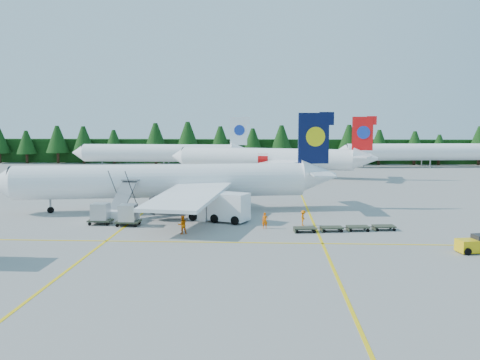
{
  "coord_description": "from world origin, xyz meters",
  "views": [
    {
      "loc": [
        0.95,
        -53.91,
        11.36
      ],
      "look_at": [
        -2.54,
        13.72,
        3.5
      ],
      "focal_mm": 40.0,
      "sensor_mm": 36.0,
      "label": 1
    }
  ],
  "objects_px": {
    "airstairs": "(117,212)",
    "baggage_tug": "(474,244)",
    "airliner_red": "(262,159)",
    "service_truck": "(219,207)",
    "airliner_navy": "(156,182)"
  },
  "relations": [
    {
      "from": "airliner_navy",
      "to": "airstairs",
      "type": "bearing_deg",
      "value": -125.64
    },
    {
      "from": "airliner_navy",
      "to": "service_truck",
      "type": "relative_size",
      "value": 5.84
    },
    {
      "from": "airliner_navy",
      "to": "airliner_red",
      "type": "bearing_deg",
      "value": 62.69
    },
    {
      "from": "airstairs",
      "to": "service_truck",
      "type": "height_order",
      "value": "airstairs"
    },
    {
      "from": "airliner_red",
      "to": "airstairs",
      "type": "distance_m",
      "value": 48.88
    },
    {
      "from": "service_truck",
      "to": "airstairs",
      "type": "bearing_deg",
      "value": -154.96
    },
    {
      "from": "airliner_navy",
      "to": "baggage_tug",
      "type": "xyz_separation_m",
      "value": [
        31.2,
        -18.98,
        -2.91
      ]
    },
    {
      "from": "airliner_red",
      "to": "baggage_tug",
      "type": "relative_size",
      "value": 13.41
    },
    {
      "from": "airstairs",
      "to": "baggage_tug",
      "type": "bearing_deg",
      "value": -10.82
    },
    {
      "from": "airliner_navy",
      "to": "airstairs",
      "type": "xyz_separation_m",
      "value": [
        -3.12,
        -6.43,
        -2.69
      ]
    },
    {
      "from": "airliner_red",
      "to": "airstairs",
      "type": "bearing_deg",
      "value": -94.73
    },
    {
      "from": "airliner_red",
      "to": "airstairs",
      "type": "xyz_separation_m",
      "value": [
        -15.71,
        -46.21,
        -2.57
      ]
    },
    {
      "from": "baggage_tug",
      "to": "service_truck",
      "type": "bearing_deg",
      "value": 138.08
    },
    {
      "from": "airliner_red",
      "to": "airliner_navy",
      "type": "bearing_deg",
      "value": -93.52
    },
    {
      "from": "airstairs",
      "to": "service_truck",
      "type": "xyz_separation_m",
      "value": [
        11.45,
        0.34,
        0.66
      ]
    }
  ]
}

